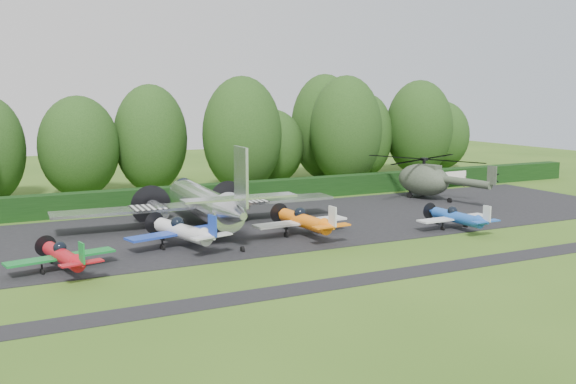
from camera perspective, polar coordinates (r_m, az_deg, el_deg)
name	(u,v)px	position (r m, az deg, el deg)	size (l,w,h in m)	color
ground	(321,255)	(41.98, 2.92, -5.59)	(160.00, 160.00, 0.00)	#325718
apron	(259,226)	(50.72, -2.59, -3.08)	(70.00, 18.00, 0.01)	black
taxiway_verge	(372,278)	(37.05, 7.48, -7.61)	(70.00, 2.00, 0.00)	black
hedgerow	(212,205)	(60.78, -6.76, -1.16)	(90.00, 1.60, 2.00)	black
transport_plane	(205,203)	(49.94, -7.36, -0.97)	(22.62, 17.34, 7.25)	silver
light_plane_red	(63,256)	(39.83, -19.35, -5.37)	(6.32, 6.65, 2.43)	#AC0F19
light_plane_white	(182,231)	(44.03, -9.38, -3.43)	(7.44, 7.82, 2.86)	silver
light_plane_orange	(304,221)	(46.90, 1.46, -2.57)	(7.42, 7.80, 2.85)	orange
light_plane_blue	(457,217)	(50.89, 14.78, -2.17)	(6.27, 6.60, 2.41)	#1D51AE
helicopter	(424,177)	(65.14, 12.01, 1.33)	(12.68, 14.85, 4.08)	#353E2F
sign_board	(455,177)	(73.37, 14.60, 1.32)	(3.32, 0.12, 1.87)	#3F3326
tree_0	(273,147)	(74.24, -1.32, 4.03)	(7.00, 7.00, 8.60)	black
tree_1	(442,135)	(91.59, 13.51, 4.93)	(7.53, 7.53, 9.37)	black
tree_2	(79,147)	(67.65, -18.09, 3.83)	(7.96, 7.96, 10.22)	black
tree_3	(151,139)	(69.41, -12.12, 4.67)	(7.69, 7.69, 11.39)	black
tree_4	(242,135)	(67.99, -4.10, 5.11)	(8.40, 8.40, 12.24)	black
tree_5	(419,128)	(84.09, 11.57, 5.61)	(8.51, 8.51, 12.11)	black
tree_7	(346,131)	(73.49, 5.17, 5.45)	(8.20, 8.20, 12.45)	black
tree_9	(367,135)	(82.16, 7.07, 5.02)	(6.33, 6.33, 10.33)	black
tree_11	(325,127)	(78.46, 3.27, 5.79)	(8.19, 8.19, 12.74)	black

